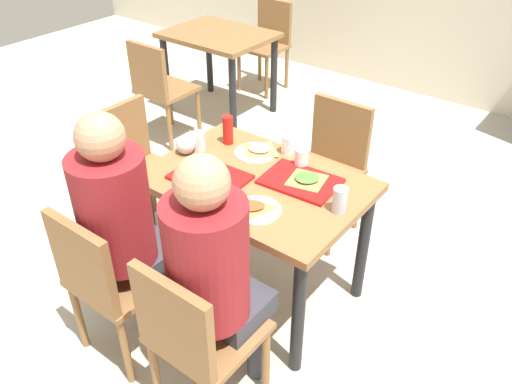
# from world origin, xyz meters

# --- Properties ---
(ground_plane) EXTENTS (10.00, 10.00, 0.02)m
(ground_plane) POSITION_xyz_m (0.00, 0.00, -0.01)
(ground_plane) COLOR #B2AD9E
(main_table) EXTENTS (1.06, 0.73, 0.73)m
(main_table) POSITION_xyz_m (0.00, 0.00, 0.62)
(main_table) COLOR olive
(main_table) RESTS_ON ground_plane
(chair_near_left) EXTENTS (0.40, 0.40, 0.84)m
(chair_near_left) POSITION_xyz_m (-0.27, -0.75, 0.49)
(chair_near_left) COLOR olive
(chair_near_left) RESTS_ON ground_plane
(chair_near_right) EXTENTS (0.40, 0.40, 0.84)m
(chair_near_right) POSITION_xyz_m (0.27, -0.75, 0.49)
(chair_near_right) COLOR olive
(chair_near_right) RESTS_ON ground_plane
(chair_far_side) EXTENTS (0.40, 0.40, 0.84)m
(chair_far_side) POSITION_xyz_m (0.00, 0.75, 0.49)
(chair_far_side) COLOR olive
(chair_far_side) RESTS_ON ground_plane
(chair_left_end) EXTENTS (0.40, 0.40, 0.84)m
(chair_left_end) POSITION_xyz_m (-0.92, 0.00, 0.49)
(chair_left_end) COLOR olive
(chair_left_end) RESTS_ON ground_plane
(person_in_red) EXTENTS (0.32, 0.42, 1.25)m
(person_in_red) POSITION_xyz_m (-0.27, -0.61, 0.74)
(person_in_red) COLOR #383842
(person_in_red) RESTS_ON ground_plane
(person_in_brown_jacket) EXTENTS (0.32, 0.42, 1.25)m
(person_in_brown_jacket) POSITION_xyz_m (0.27, -0.61, 0.74)
(person_in_brown_jacket) COLOR #383842
(person_in_brown_jacket) RESTS_ON ground_plane
(tray_red_near) EXTENTS (0.37, 0.28, 0.02)m
(tray_red_near) POSITION_xyz_m (-0.19, -0.13, 0.74)
(tray_red_near) COLOR #B21414
(tray_red_near) RESTS_ON main_table
(tray_red_far) EXTENTS (0.38, 0.29, 0.02)m
(tray_red_far) POSITION_xyz_m (0.19, 0.11, 0.74)
(tray_red_far) COLOR #B21414
(tray_red_far) RESTS_ON main_table
(paper_plate_center) EXTENTS (0.22, 0.22, 0.01)m
(paper_plate_center) POSITION_xyz_m (-0.16, 0.20, 0.74)
(paper_plate_center) COLOR white
(paper_plate_center) RESTS_ON main_table
(paper_plate_near_edge) EXTENTS (0.22, 0.22, 0.01)m
(paper_plate_near_edge) POSITION_xyz_m (0.16, -0.20, 0.74)
(paper_plate_near_edge) COLOR white
(paper_plate_near_edge) RESTS_ON main_table
(pizza_slice_a) EXTENTS (0.26, 0.24, 0.02)m
(pizza_slice_a) POSITION_xyz_m (-0.19, -0.15, 0.76)
(pizza_slice_a) COLOR tan
(pizza_slice_a) RESTS_ON tray_red_near
(pizza_slice_b) EXTENTS (0.23, 0.23, 0.02)m
(pizza_slice_b) POSITION_xyz_m (0.21, 0.13, 0.76)
(pizza_slice_b) COLOR #C68C47
(pizza_slice_b) RESTS_ON tray_red_far
(pizza_slice_c) EXTENTS (0.19, 0.17, 0.02)m
(pizza_slice_c) POSITION_xyz_m (-0.15, 0.23, 0.75)
(pizza_slice_c) COLOR tan
(pizza_slice_c) RESTS_ON paper_plate_center
(pizza_slice_d) EXTENTS (0.23, 0.22, 0.02)m
(pizza_slice_d) POSITION_xyz_m (0.13, -0.22, 0.75)
(pizza_slice_d) COLOR #C68C47
(pizza_slice_d) RESTS_ON paper_plate_near_edge
(plastic_cup_a) EXTENTS (0.07, 0.07, 0.10)m
(plastic_cup_a) POSITION_xyz_m (-0.03, 0.31, 0.78)
(plastic_cup_a) COLOR white
(plastic_cup_a) RESTS_ON main_table
(plastic_cup_b) EXTENTS (0.07, 0.07, 0.10)m
(plastic_cup_b) POSITION_xyz_m (0.03, -0.31, 0.78)
(plastic_cup_b) COLOR white
(plastic_cup_b) RESTS_ON main_table
(plastic_cup_c) EXTENTS (0.07, 0.07, 0.10)m
(plastic_cup_c) POSITION_xyz_m (-0.43, 0.05, 0.78)
(plastic_cup_c) COLOR white
(plastic_cup_c) RESTS_ON main_table
(plastic_cup_d) EXTENTS (0.07, 0.07, 0.10)m
(plastic_cup_d) POSITION_xyz_m (0.11, 0.24, 0.78)
(plastic_cup_d) COLOR white
(plastic_cup_d) RESTS_ON main_table
(soda_can) EXTENTS (0.07, 0.07, 0.12)m
(soda_can) POSITION_xyz_m (0.45, 0.02, 0.79)
(soda_can) COLOR #B7BCC6
(soda_can) RESTS_ON main_table
(condiment_bottle) EXTENTS (0.06, 0.06, 0.16)m
(condiment_bottle) POSITION_xyz_m (-0.35, 0.20, 0.81)
(condiment_bottle) COLOR red
(condiment_bottle) RESTS_ON main_table
(foil_bundle) EXTENTS (0.10, 0.10, 0.10)m
(foil_bundle) POSITION_xyz_m (-0.45, -0.02, 0.78)
(foil_bundle) COLOR silver
(foil_bundle) RESTS_ON main_table
(background_table) EXTENTS (0.90, 0.70, 0.73)m
(background_table) POSITION_xyz_m (-1.68, 1.65, 0.61)
(background_table) COLOR olive
(background_table) RESTS_ON ground_plane
(background_chair_near) EXTENTS (0.40, 0.40, 0.84)m
(background_chair_near) POSITION_xyz_m (-1.68, 0.92, 0.49)
(background_chair_near) COLOR olive
(background_chair_near) RESTS_ON ground_plane
(background_chair_far) EXTENTS (0.40, 0.40, 0.84)m
(background_chair_far) POSITION_xyz_m (-1.68, 2.39, 0.49)
(background_chair_far) COLOR olive
(background_chair_far) RESTS_ON ground_plane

